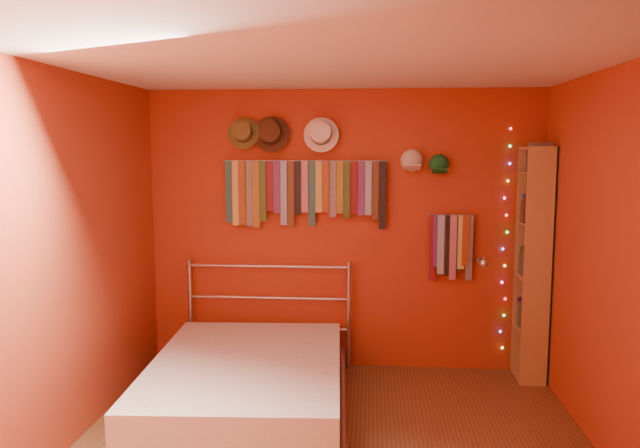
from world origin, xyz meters
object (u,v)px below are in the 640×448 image
(reading_lamp, at_px, (483,262))
(bookshelf, at_px, (538,263))
(tie_rack, at_px, (303,189))
(bed, at_px, (247,385))

(reading_lamp, bearing_deg, bookshelf, 3.51)
(tie_rack, relative_size, bookshelf, 0.72)
(bookshelf, distance_m, bed, 2.62)
(bed, bearing_deg, tie_rack, 70.77)
(tie_rack, bearing_deg, bookshelf, -4.40)
(tie_rack, xyz_separation_m, bookshelf, (2.02, -0.16, -0.61))
(tie_rack, distance_m, bed, 1.78)
(reading_lamp, relative_size, bed, 0.16)
(tie_rack, distance_m, bookshelf, 2.11)
(tie_rack, relative_size, reading_lamp, 4.49)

